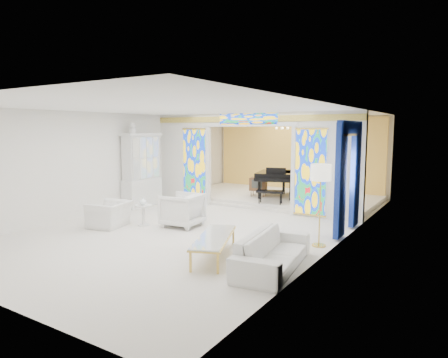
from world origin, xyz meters
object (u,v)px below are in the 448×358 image
Objects in this scene: sofa at (273,251)px; tv_console at (258,184)px; coffee_table at (214,238)px; armchair_left at (110,214)px; armchair_right at (182,210)px; china_cabinet at (141,171)px; grand_piano at (283,176)px.

tv_console is (-3.37, 5.96, 0.28)m from sofa.
sofa reaches higher than coffee_table.
armchair_left is 5.57m from tv_console.
armchair_right reaches higher than armchair_left.
armchair_left is 3.73m from coffee_table.
sofa is (6.17, -3.12, -0.85)m from china_cabinet.
armchair_left is 1.05× the size of armchair_right.
china_cabinet is 3.26m from armchair_right.
tv_console is (-0.01, 4.32, 0.17)m from armchair_right.
tv_console reaches higher than sofa.
grand_piano is (-2.64, 6.39, 0.57)m from sofa.
armchair_right is at bearing -102.05° from tv_console.
armchair_right is 3.74m from sofa.
sofa is at bearing -26.85° from china_cabinet.
armchair_left is at bearing 169.90° from coffee_table.
china_cabinet is 2.93m from armchair_left.
china_cabinet is 0.94× the size of grand_piano.
coffee_table is 3.06× the size of tv_console.
china_cabinet reaches higher than coffee_table.
china_cabinet is 1.23× the size of sofa.
armchair_right is at bearing 56.12° from sofa.
armchair_right reaches higher than coffee_table.
grand_piano is (-1.40, 6.43, 0.50)m from coffee_table.
grand_piano is (3.53, 3.27, -0.28)m from china_cabinet.
grand_piano reaches higher than armchair_right.
tv_console is at bearing 174.91° from armchair_right.
sofa is 6.85m from tv_console.
china_cabinet is 2.74× the size of armchair_left.
tv_console is (-0.73, -0.43, -0.29)m from grand_piano.
sofa is 3.38× the size of tv_console.
armchair_right is 2.70m from coffee_table.
tv_console is at bearing -164.13° from grand_piano.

